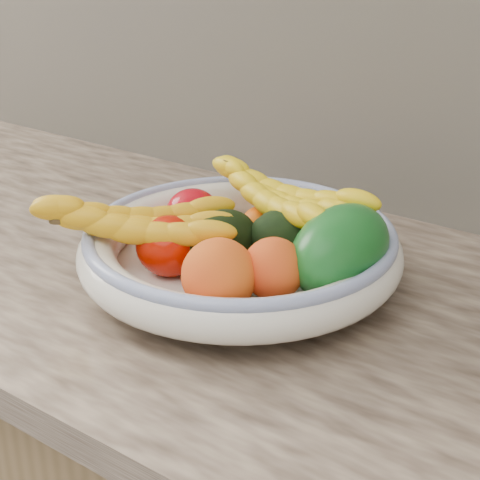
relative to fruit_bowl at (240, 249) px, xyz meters
name	(u,v)px	position (x,y,z in m)	size (l,w,h in m)	color
fruit_bowl	(240,249)	(0.00, 0.00, 0.00)	(0.39, 0.39, 0.08)	silver
clementine_back_left	(272,211)	(-0.03, 0.11, 0.01)	(0.05, 0.05, 0.05)	orange
clementine_back_right	(320,220)	(0.04, 0.12, 0.01)	(0.05, 0.05, 0.04)	#E06604
clementine_back_mid	(261,225)	(-0.01, 0.07, 0.01)	(0.05, 0.05, 0.05)	#F26105
tomato_left	(193,213)	(-0.10, 0.03, 0.01)	(0.07, 0.07, 0.06)	#B70411
tomato_near_left	(170,246)	(-0.06, -0.06, 0.01)	(0.08, 0.08, 0.07)	#B50F00
avocado_center	(220,241)	(-0.01, -0.02, 0.02)	(0.07, 0.10, 0.07)	black
avocado_right	(293,238)	(0.05, 0.04, 0.02)	(0.08, 0.11, 0.08)	black
green_mango	(340,250)	(0.13, 0.01, 0.03)	(0.09, 0.15, 0.10)	#10551A
peach_front	(219,275)	(0.04, -0.10, 0.02)	(0.08, 0.08, 0.08)	orange
peach_right	(273,269)	(0.08, -0.05, 0.02)	(0.07, 0.07, 0.07)	orange
banana_bunch_back	(280,203)	(0.01, 0.07, 0.04)	(0.27, 0.10, 0.08)	yellow
banana_bunch_front	(136,228)	(-0.09, -0.08, 0.03)	(0.25, 0.10, 0.07)	#EAAC13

